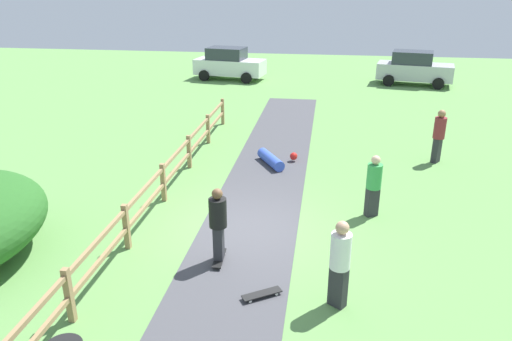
{
  "coord_description": "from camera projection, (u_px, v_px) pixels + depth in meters",
  "views": [
    {
      "loc": [
        1.74,
        -10.39,
        5.77
      ],
      "look_at": [
        -0.04,
        1.43,
        1.0
      ],
      "focal_mm": 33.79,
      "sensor_mm": 36.0,
      "label": 1
    }
  ],
  "objects": [
    {
      "name": "bystander_green",
      "position": [
        374.0,
        183.0,
        12.29
      ],
      "size": [
        0.52,
        0.52,
        1.66
      ],
      "color": "#2D2D33",
      "rests_on": "ground_plane"
    },
    {
      "name": "ground_plane",
      "position": [
        249.0,
        229.0,
        11.92
      ],
      "size": [
        60.0,
        60.0,
        0.0
      ],
      "primitive_type": "plane",
      "color": "#60934C"
    },
    {
      "name": "skater_fallen",
      "position": [
        273.0,
        159.0,
        15.97
      ],
      "size": [
        1.39,
        1.44,
        0.36
      ],
      "color": "blue",
      "rests_on": "asphalt_path"
    },
    {
      "name": "wooden_fence",
      "position": [
        146.0,
        198.0,
        12.03
      ],
      "size": [
        0.12,
        18.12,
        1.1
      ],
      "color": "#997A51",
      "rests_on": "ground_plane"
    },
    {
      "name": "skateboard_loose",
      "position": [
        262.0,
        294.0,
        9.33
      ],
      "size": [
        0.78,
        0.6,
        0.08
      ],
      "color": "black",
      "rests_on": "asphalt_path"
    },
    {
      "name": "parked_car_white",
      "position": [
        229.0,
        64.0,
        29.34
      ],
      "size": [
        4.41,
        2.49,
        1.92
      ],
      "color": "silver",
      "rests_on": "ground_plane"
    },
    {
      "name": "skater_riding",
      "position": [
        218.0,
        222.0,
        10.2
      ],
      "size": [
        0.4,
        0.81,
        1.73
      ],
      "color": "black",
      "rests_on": "asphalt_path"
    },
    {
      "name": "bystander_white",
      "position": [
        340.0,
        260.0,
        8.8
      ],
      "size": [
        0.53,
        0.53,
        1.78
      ],
      "color": "#2D2D33",
      "rests_on": "ground_plane"
    },
    {
      "name": "bystander_maroon",
      "position": [
        439.0,
        134.0,
        15.92
      ],
      "size": [
        0.53,
        0.53,
        1.81
      ],
      "color": "#2D2D33",
      "rests_on": "ground_plane"
    },
    {
      "name": "asphalt_path",
      "position": [
        249.0,
        229.0,
        11.92
      ],
      "size": [
        2.4,
        28.0,
        0.02
      ],
      "primitive_type": "cube",
      "color": "#47474C",
      "rests_on": "ground_plane"
    },
    {
      "name": "parked_car_silver",
      "position": [
        414.0,
        68.0,
        27.83
      ],
      "size": [
        4.45,
        2.6,
        1.92
      ],
      "color": "#B7B7BC",
      "rests_on": "ground_plane"
    }
  ]
}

